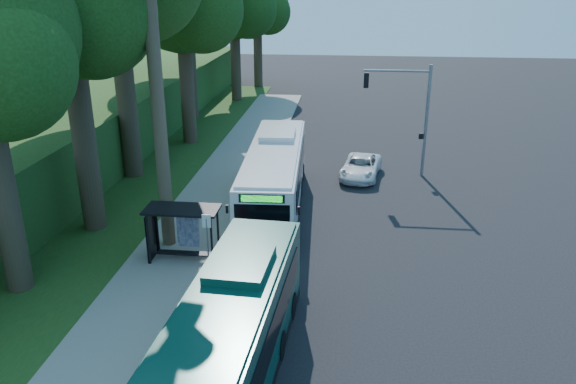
# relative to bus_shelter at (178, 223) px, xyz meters

# --- Properties ---
(ground) EXTENTS (140.00, 140.00, 0.00)m
(ground) POSITION_rel_bus_shelter_xyz_m (7.26, 2.86, -1.81)
(ground) COLOR black
(ground) RESTS_ON ground
(sidewalk) EXTENTS (4.50, 70.00, 0.12)m
(sidewalk) POSITION_rel_bus_shelter_xyz_m (-0.04, 2.86, -1.75)
(sidewalk) COLOR gray
(sidewalk) RESTS_ON ground
(red_curb) EXTENTS (0.25, 30.00, 0.13)m
(red_curb) POSITION_rel_bus_shelter_xyz_m (2.26, -1.14, -1.74)
(red_curb) COLOR maroon
(red_curb) RESTS_ON ground
(grass_verge) EXTENTS (8.00, 70.00, 0.06)m
(grass_verge) POSITION_rel_bus_shelter_xyz_m (-5.74, 7.86, -1.78)
(grass_verge) COLOR #234719
(grass_verge) RESTS_ON ground
(bus_shelter) EXTENTS (3.20, 1.51, 2.55)m
(bus_shelter) POSITION_rel_bus_shelter_xyz_m (0.00, 0.00, 0.00)
(bus_shelter) COLOR black
(bus_shelter) RESTS_ON ground
(stop_sign_pole) EXTENTS (0.35, 0.06, 3.17)m
(stop_sign_pole) POSITION_rel_bus_shelter_xyz_m (1.86, -2.14, 0.28)
(stop_sign_pole) COLOR gray
(stop_sign_pole) RESTS_ON ground
(traffic_signal_pole) EXTENTS (4.10, 0.30, 7.00)m
(traffic_signal_pole) POSITION_rel_bus_shelter_xyz_m (11.04, 12.86, 2.62)
(traffic_signal_pole) COLOR gray
(traffic_signal_pole) RESTS_ON ground
(hillside_backdrop) EXTENTS (24.00, 60.00, 8.80)m
(hillside_backdrop) POSITION_rel_bus_shelter_xyz_m (-19.04, 17.96, 0.63)
(hillside_backdrop) COLOR #234719
(hillside_backdrop) RESTS_ON ground
(tree_4) EXTENTS (8.40, 8.00, 14.14)m
(tree_4) POSITION_rel_bus_shelter_xyz_m (-4.14, 34.84, 7.92)
(tree_4) COLOR #382B1E
(tree_4) RESTS_ON ground
(tree_5) EXTENTS (7.35, 7.00, 12.86)m
(tree_5) POSITION_rel_bus_shelter_xyz_m (-3.16, 42.84, 7.16)
(tree_5) COLOR #382B1E
(tree_5) RESTS_ON ground
(white_bus) EXTENTS (3.32, 12.93, 3.82)m
(white_bus) POSITION_rel_bus_shelter_xyz_m (3.45, 6.37, 0.06)
(white_bus) COLOR silver
(white_bus) RESTS_ON ground
(teal_bus) EXTENTS (3.28, 12.30, 3.63)m
(teal_bus) POSITION_rel_bus_shelter_xyz_m (3.96, -8.47, -0.04)
(teal_bus) COLOR #0B3C31
(teal_bus) RESTS_ON ground
(pickup) EXTENTS (2.93, 5.07, 1.33)m
(pickup) POSITION_rel_bus_shelter_xyz_m (8.16, 12.19, -1.14)
(pickup) COLOR white
(pickup) RESTS_ON ground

